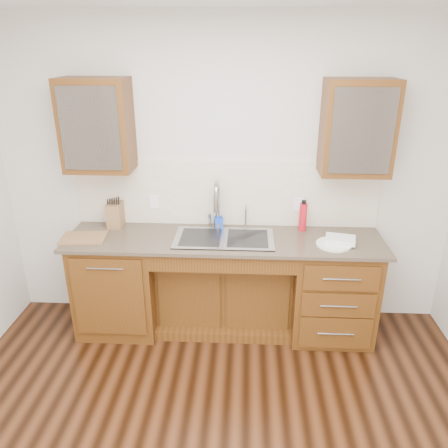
# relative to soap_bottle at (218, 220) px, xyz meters

# --- Properties ---
(wall_back) EXTENTS (4.00, 0.10, 2.70)m
(wall_back) POSITION_rel_soap_bottle_xyz_m (0.06, 0.16, 0.36)
(wall_back) COLOR beige
(wall_back) RESTS_ON ground
(base_cabinet_left) EXTENTS (0.70, 0.62, 0.88)m
(base_cabinet_left) POSITION_rel_soap_bottle_xyz_m (-0.89, -0.20, -0.55)
(base_cabinet_left) COLOR #593014
(base_cabinet_left) RESTS_ON ground
(base_cabinet_center) EXTENTS (1.20, 0.44, 0.70)m
(base_cabinet_center) POSITION_rel_soap_bottle_xyz_m (0.06, -0.11, -0.64)
(base_cabinet_center) COLOR #593014
(base_cabinet_center) RESTS_ON ground
(base_cabinet_right) EXTENTS (0.70, 0.62, 0.88)m
(base_cabinet_right) POSITION_rel_soap_bottle_xyz_m (1.01, -0.20, -0.55)
(base_cabinet_right) COLOR #593014
(base_cabinet_right) RESTS_ON ground
(countertop) EXTENTS (2.70, 0.65, 0.03)m
(countertop) POSITION_rel_soap_bottle_xyz_m (0.06, -0.21, -0.09)
(countertop) COLOR #84705B
(countertop) RESTS_ON base_cabinet_left
(backsplash) EXTENTS (2.70, 0.02, 0.59)m
(backsplash) POSITION_rel_soap_bottle_xyz_m (0.06, 0.10, 0.22)
(backsplash) COLOR beige
(backsplash) RESTS_ON wall_back
(sink) EXTENTS (0.84, 0.46, 0.19)m
(sink) POSITION_rel_soap_bottle_xyz_m (0.06, -0.23, -0.16)
(sink) COLOR #9E9EA5
(sink) RESTS_ON countertop
(faucet) EXTENTS (0.04, 0.04, 0.40)m
(faucet) POSITION_rel_soap_bottle_xyz_m (-0.01, 0.00, 0.12)
(faucet) COLOR #999993
(faucet) RESTS_ON countertop
(filter_tap) EXTENTS (0.02, 0.02, 0.24)m
(filter_tap) POSITION_rel_soap_bottle_xyz_m (0.24, 0.01, 0.04)
(filter_tap) COLOR #999993
(filter_tap) RESTS_ON countertop
(upper_cabinet_left) EXTENTS (0.55, 0.34, 0.75)m
(upper_cabinet_left) POSITION_rel_soap_bottle_xyz_m (-0.99, -0.06, 0.84)
(upper_cabinet_left) COLOR #593014
(upper_cabinet_left) RESTS_ON wall_back
(upper_cabinet_right) EXTENTS (0.55, 0.34, 0.75)m
(upper_cabinet_right) POSITION_rel_soap_bottle_xyz_m (1.11, -0.06, 0.84)
(upper_cabinet_right) COLOR #593014
(upper_cabinet_right) RESTS_ON wall_back
(outlet_left) EXTENTS (0.08, 0.01, 0.12)m
(outlet_left) POSITION_rel_soap_bottle_xyz_m (-0.59, 0.09, 0.13)
(outlet_left) COLOR white
(outlet_left) RESTS_ON backsplash
(outlet_right) EXTENTS (0.08, 0.01, 0.12)m
(outlet_right) POSITION_rel_soap_bottle_xyz_m (0.71, 0.09, 0.13)
(outlet_right) COLOR white
(outlet_right) RESTS_ON backsplash
(soap_bottle) EXTENTS (0.09, 0.09, 0.16)m
(soap_bottle) POSITION_rel_soap_bottle_xyz_m (0.00, 0.00, 0.00)
(soap_bottle) COLOR blue
(soap_bottle) RESTS_ON countertop
(water_bottle) EXTENTS (0.07, 0.07, 0.25)m
(water_bottle) POSITION_rel_soap_bottle_xyz_m (0.74, -0.00, 0.05)
(water_bottle) COLOR red
(water_bottle) RESTS_ON countertop
(plate) EXTENTS (0.32, 0.32, 0.02)m
(plate) POSITION_rel_soap_bottle_xyz_m (0.97, -0.31, -0.07)
(plate) COLOR #EDEECD
(plate) RESTS_ON countertop
(dish_towel) EXTENTS (0.27, 0.22, 0.04)m
(dish_towel) POSITION_rel_soap_bottle_xyz_m (1.03, -0.26, -0.04)
(dish_towel) COLOR silver
(dish_towel) RESTS_ON plate
(knife_block) EXTENTS (0.12, 0.20, 0.22)m
(knife_block) POSITION_rel_soap_bottle_xyz_m (-0.93, 0.02, 0.03)
(knife_block) COLOR brown
(knife_block) RESTS_ON countertop
(cutting_board) EXTENTS (0.40, 0.30, 0.02)m
(cutting_board) POSITION_rel_soap_bottle_xyz_m (-1.13, -0.29, -0.07)
(cutting_board) COLOR brown
(cutting_board) RESTS_ON countertop
(cup_left_a) EXTENTS (0.15, 0.15, 0.09)m
(cup_left_a) POSITION_rel_soap_bottle_xyz_m (-1.14, -0.06, 0.78)
(cup_left_a) COLOR white
(cup_left_a) RESTS_ON upper_cabinet_left
(cup_left_b) EXTENTS (0.12, 0.12, 0.09)m
(cup_left_b) POSITION_rel_soap_bottle_xyz_m (-0.94, -0.06, 0.78)
(cup_left_b) COLOR white
(cup_left_b) RESTS_ON upper_cabinet_left
(cup_right_a) EXTENTS (0.15, 0.15, 0.10)m
(cup_right_a) POSITION_rel_soap_bottle_xyz_m (0.99, -0.06, 0.78)
(cup_right_a) COLOR silver
(cup_right_a) RESTS_ON upper_cabinet_right
(cup_right_b) EXTENTS (0.13, 0.13, 0.09)m
(cup_right_b) POSITION_rel_soap_bottle_xyz_m (1.24, -0.06, 0.78)
(cup_right_b) COLOR white
(cup_right_b) RESTS_ON upper_cabinet_right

